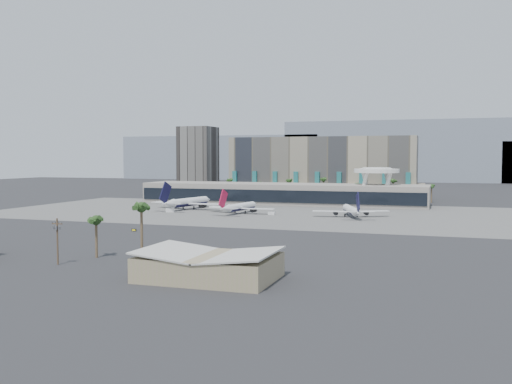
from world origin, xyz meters
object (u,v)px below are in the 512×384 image
(service_vehicle_a, at_px, (170,210))
(service_vehicle_b, at_px, (272,213))
(airliner_centre, at_px, (239,207))
(taxiway_sign, at_px, (134,230))
(airliner_left, at_px, (187,202))
(airliner_right, at_px, (351,210))
(utility_pole, at_px, (57,237))

(service_vehicle_a, bearing_deg, service_vehicle_b, -19.82)
(airliner_centre, relative_size, service_vehicle_a, 8.94)
(airliner_centre, xyz_separation_m, taxiway_sign, (-14.32, -76.29, -2.81))
(airliner_left, height_order, service_vehicle_b, airliner_left)
(airliner_right, height_order, service_vehicle_a, airliner_right)
(service_vehicle_a, height_order, taxiway_sign, service_vehicle_a)
(utility_pole, distance_m, airliner_left, 157.75)
(utility_pole, xyz_separation_m, taxiway_sign, (-15.78, 64.85, -6.67))
(taxiway_sign, bearing_deg, airliner_left, 111.40)
(airliner_left, distance_m, service_vehicle_a, 17.85)
(airliner_left, height_order, airliner_right, airliner_left)
(service_vehicle_b, bearing_deg, airliner_right, 1.19)
(airliner_right, relative_size, service_vehicle_b, 10.99)
(airliner_centre, bearing_deg, service_vehicle_b, 5.93)
(airliner_right, bearing_deg, airliner_left, 153.38)
(utility_pole, distance_m, airliner_centre, 141.20)
(airliner_centre, bearing_deg, taxiway_sign, -91.65)
(service_vehicle_a, height_order, service_vehicle_b, service_vehicle_a)
(airliner_left, bearing_deg, airliner_right, 2.61)
(service_vehicle_a, distance_m, service_vehicle_b, 52.59)
(airliner_right, relative_size, service_vehicle_a, 8.51)
(service_vehicle_a, bearing_deg, airliner_left, 60.77)
(airliner_right, xyz_separation_m, service_vehicle_a, (-90.60, -5.56, -2.21))
(utility_pole, distance_m, service_vehicle_a, 141.21)
(airliner_left, bearing_deg, utility_pole, -66.72)
(utility_pole, xyz_separation_m, airliner_centre, (-1.46, 141.14, -3.86))
(airliner_centre, height_order, taxiway_sign, airliner_centre)
(utility_pole, relative_size, service_vehicle_b, 3.69)
(airliner_centre, relative_size, airliner_right, 1.05)
(service_vehicle_b, height_order, taxiway_sign, service_vehicle_b)
(utility_pole, bearing_deg, taxiway_sign, 103.67)
(airliner_left, bearing_deg, service_vehicle_a, -84.66)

